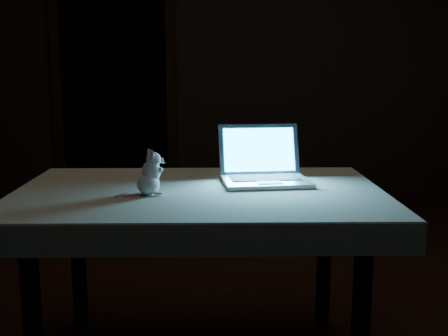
{
  "coord_description": "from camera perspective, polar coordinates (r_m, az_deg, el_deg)",
  "views": [
    {
      "loc": [
        -0.17,
        -2.39,
        1.11
      ],
      "look_at": [
        -0.17,
        -0.34,
        0.74
      ],
      "focal_mm": 45.0,
      "sensor_mm": 36.0,
      "label": 1
    }
  ],
  "objects": [
    {
      "name": "plush_mouse",
      "position": [
        1.96,
        -7.72,
        -0.46
      ],
      "size": [
        0.14,
        0.14,
        0.16
      ],
      "primitive_type": null,
      "rotation": [
        0.0,
        0.0,
        -0.22
      ],
      "color": "white",
      "rests_on": "tablecloth"
    },
    {
      "name": "tablecloth",
      "position": [
        2.07,
        -5.23,
        -3.43
      ],
      "size": [
        1.36,
        0.93,
        0.1
      ],
      "primitive_type": null,
      "rotation": [
        0.0,
        0.0,
        -0.03
      ],
      "color": "beige",
      "rests_on": "table"
    },
    {
      "name": "laptop",
      "position": [
        2.13,
        4.33,
        1.3
      ],
      "size": [
        0.36,
        0.32,
        0.22
      ],
      "primitive_type": null,
      "rotation": [
        0.0,
        0.0,
        0.13
      ],
      "color": "#ABABAF",
      "rests_on": "tablecloth"
    },
    {
      "name": "table",
      "position": [
        2.14,
        -2.47,
        -11.06
      ],
      "size": [
        1.25,
        0.81,
        0.66
      ],
      "primitive_type": null,
      "rotation": [
        0.0,
        0.0,
        0.01
      ],
      "color": "black",
      "rests_on": "floor"
    },
    {
      "name": "back_wall",
      "position": [
        4.9,
        1.87,
        12.43
      ],
      "size": [
        4.5,
        0.04,
        2.6
      ],
      "primitive_type": "cube",
      "color": "black",
      "rests_on": "ground"
    },
    {
      "name": "doorway",
      "position": [
        4.98,
        -11.09,
        9.51
      ],
      "size": [
        1.06,
        0.36,
        2.13
      ],
      "primitive_type": null,
      "color": "black",
      "rests_on": "back_wall"
    },
    {
      "name": "floor",
      "position": [
        2.64,
        3.69,
        -14.64
      ],
      "size": [
        5.0,
        5.0,
        0.0
      ],
      "primitive_type": "plane",
      "color": "black",
      "rests_on": "ground"
    }
  ]
}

